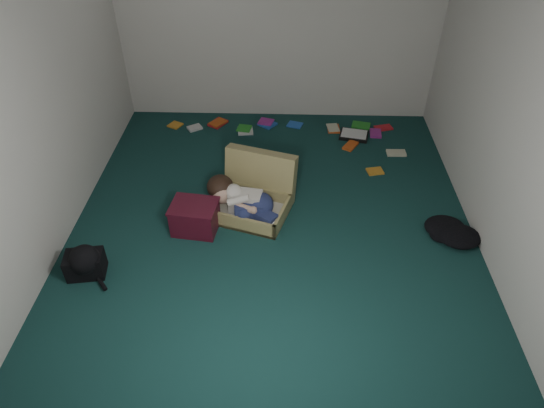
{
  "coord_description": "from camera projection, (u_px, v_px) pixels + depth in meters",
  "views": [
    {
      "loc": [
        0.12,
        -3.72,
        3.27
      ],
      "look_at": [
        0.0,
        -0.15,
        0.35
      ],
      "focal_mm": 32.0,
      "sensor_mm": 36.0,
      "label": 1
    }
  ],
  "objects": [
    {
      "name": "person",
      "position": [
        242.0,
        200.0,
        4.88
      ],
      "size": [
        0.76,
        0.57,
        0.35
      ],
      "rotation": [
        0.0,
        0.0,
        -0.3
      ],
      "color": "silver",
      "rests_on": "suitcase"
    },
    {
      "name": "maroon_bin",
      "position": [
        195.0,
        217.0,
        4.76
      ],
      "size": [
        0.49,
        0.41,
        0.31
      ],
      "rotation": [
        0.0,
        0.0,
        -0.13
      ],
      "color": "#430D1B",
      "rests_on": "floor"
    },
    {
      "name": "suitcase",
      "position": [
        254.0,
        194.0,
        5.03
      ],
      "size": [
        0.95,
        0.93,
        0.56
      ],
      "rotation": [
        0.0,
        0.0,
        -0.3
      ],
      "color": "tan",
      "rests_on": "floor"
    },
    {
      "name": "paper_tray",
      "position": [
        354.0,
        135.0,
        6.21
      ],
      "size": [
        0.4,
        0.33,
        0.05
      ],
      "rotation": [
        0.0,
        0.0,
        -0.21
      ],
      "color": "black",
      "rests_on": "floor"
    },
    {
      "name": "clothing_pile",
      "position": [
        445.0,
        230.0,
        4.74
      ],
      "size": [
        0.46,
        0.39,
        0.14
      ],
      "primitive_type": null,
      "rotation": [
        0.0,
        0.0,
        0.06
      ],
      "color": "black",
      "rests_on": "floor"
    },
    {
      "name": "wall_left",
      "position": [
        41.0,
        103.0,
        4.18
      ],
      "size": [
        0.0,
        4.5,
        4.5
      ],
      "primitive_type": "plane",
      "rotation": [
        1.57,
        0.0,
        1.57
      ],
      "color": "silver",
      "rests_on": "ground"
    },
    {
      "name": "backpack",
      "position": [
        85.0,
        264.0,
        4.32
      ],
      "size": [
        0.46,
        0.39,
        0.25
      ],
      "primitive_type": null,
      "rotation": [
        0.0,
        0.0,
        0.15
      ],
      "color": "black",
      "rests_on": "floor"
    },
    {
      "name": "wall_front",
      "position": [
        258.0,
        324.0,
        2.39
      ],
      "size": [
        4.5,
        0.0,
        4.5
      ],
      "primitive_type": "plane",
      "rotation": [
        -1.57,
        0.0,
        0.0
      ],
      "color": "silver",
      "rests_on": "ground"
    },
    {
      "name": "wall_right",
      "position": [
        510.0,
        110.0,
        4.08
      ],
      "size": [
        0.0,
        4.5,
        4.5
      ],
      "primitive_type": "plane",
      "rotation": [
        1.57,
        0.0,
        -1.57
      ],
      "color": "silver",
      "rests_on": "ground"
    },
    {
      "name": "wall_back",
      "position": [
        279.0,
        18.0,
        5.87
      ],
      "size": [
        4.5,
        0.0,
        4.5
      ],
      "primitive_type": "plane",
      "rotation": [
        1.57,
        0.0,
        0.0
      ],
      "color": "silver",
      "rests_on": "ground"
    },
    {
      "name": "book_scatter",
      "position": [
        304.0,
        134.0,
        6.27
      ],
      "size": [
        3.01,
        1.28,
        0.02
      ],
      "color": "orange",
      "rests_on": "floor"
    },
    {
      "name": "floor",
      "position": [
        272.0,
        221.0,
        4.95
      ],
      "size": [
        4.5,
        4.5,
        0.0
      ],
      "primitive_type": "plane",
      "color": "#133734",
      "rests_on": "ground"
    }
  ]
}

